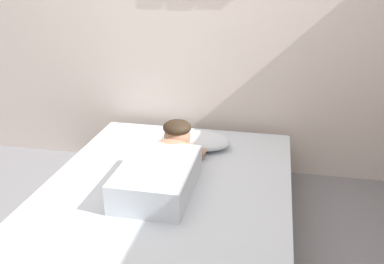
% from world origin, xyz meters
% --- Properties ---
extents(ground_plane, '(12.85, 12.85, 0.00)m').
position_xyz_m(ground_plane, '(0.00, 0.00, 0.00)').
color(ground_plane, gray).
extents(back_wall, '(4.43, 0.12, 2.50)m').
position_xyz_m(back_wall, '(-0.00, 1.37, 1.25)').
color(back_wall, silver).
rests_on(back_wall, ground).
extents(bed, '(1.56, 2.04, 0.38)m').
position_xyz_m(bed, '(0.04, 0.22, 0.19)').
color(bed, '#726051').
rests_on(bed, ground).
extents(pillow, '(0.52, 0.32, 0.11)m').
position_xyz_m(pillow, '(0.10, 0.84, 0.44)').
color(pillow, silver).
rests_on(pillow, bed).
extents(person_lying, '(0.43, 0.92, 0.27)m').
position_xyz_m(person_lying, '(0.01, 0.30, 0.49)').
color(person_lying, silver).
rests_on(person_lying, bed).
extents(coffee_cup, '(0.12, 0.09, 0.07)m').
position_xyz_m(coffee_cup, '(0.11, 0.61, 0.42)').
color(coffee_cup, teal).
rests_on(coffee_cup, bed).
extents(cell_phone, '(0.07, 0.14, 0.01)m').
position_xyz_m(cell_phone, '(0.10, 0.36, 0.39)').
color(cell_phone, black).
rests_on(cell_phone, bed).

